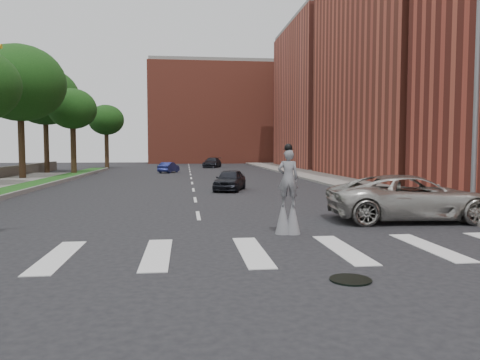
% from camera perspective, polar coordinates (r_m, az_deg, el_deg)
% --- Properties ---
extents(ground_plane, '(160.00, 160.00, 0.00)m').
position_cam_1_polar(ground_plane, '(11.90, -4.06, -9.94)').
color(ground_plane, black).
rests_on(ground_plane, ground).
extents(grass_median, '(2.00, 60.00, 0.25)m').
position_cam_1_polar(grass_median, '(33.51, -25.78, -1.09)').
color(grass_median, '#184A15').
rests_on(grass_median, ground).
extents(median_curb, '(0.20, 60.00, 0.28)m').
position_cam_1_polar(median_curb, '(33.18, -24.07, -1.06)').
color(median_curb, gray).
rests_on(median_curb, ground).
extents(sidewalk_right, '(5.00, 90.00, 0.18)m').
position_cam_1_polar(sidewalk_right, '(38.88, 12.91, -0.19)').
color(sidewalk_right, slate).
rests_on(sidewalk_right, ground).
extents(manhole, '(0.90, 0.90, 0.04)m').
position_cam_1_polar(manhole, '(10.55, 13.33, -11.75)').
color(manhole, black).
rests_on(manhole, ground).
extents(building_mid, '(16.00, 22.00, 24.00)m').
position_cam_1_polar(building_mid, '(48.12, 22.14, 14.65)').
color(building_mid, '#9C4331').
rests_on(building_mid, ground).
extents(building_far, '(16.00, 22.00, 20.00)m').
position_cam_1_polar(building_far, '(69.66, 12.42, 9.79)').
color(building_far, '#AD5040').
rests_on(building_far, ground).
extents(building_backdrop, '(26.00, 14.00, 18.00)m').
position_cam_1_polar(building_backdrop, '(89.98, -2.51, 7.91)').
color(building_backdrop, '#9C4331').
rests_on(building_backdrop, ground).
extents(streetlight, '(2.05, 0.20, 9.00)m').
position_cam_1_polar(streetlight, '(21.02, 26.63, 9.13)').
color(streetlight, slate).
rests_on(streetlight, ground).
extents(stilt_performer, '(0.83, 0.58, 2.98)m').
position_cam_1_polar(stilt_performer, '(15.49, 5.87, -2.14)').
color(stilt_performer, '#302113').
rests_on(stilt_performer, ground).
extents(suv_crossing, '(6.62, 3.39, 1.79)m').
position_cam_1_polar(suv_crossing, '(19.48, 20.20, -2.05)').
color(suv_crossing, '#B0ADA6').
rests_on(suv_crossing, ground).
extents(car_near, '(2.80, 4.46, 1.41)m').
position_cam_1_polar(car_near, '(31.01, -1.24, 0.01)').
color(car_near, black).
rests_on(car_near, ground).
extents(car_mid, '(2.42, 3.82, 1.19)m').
position_cam_1_polar(car_mid, '(53.52, -8.68, 1.52)').
color(car_mid, navy).
rests_on(car_mid, ground).
extents(car_far, '(3.23, 5.24, 1.42)m').
position_cam_1_polar(car_far, '(66.48, -3.41, 2.14)').
color(car_far, black).
rests_on(car_far, ground).
extents(tree_4, '(7.80, 7.80, 11.77)m').
position_cam_1_polar(tree_4, '(45.72, -25.28, 10.62)').
color(tree_4, '#302113').
rests_on(tree_4, ground).
extents(tree_5, '(7.43, 7.43, 11.69)m').
position_cam_1_polar(tree_5, '(57.28, -22.68, 9.34)').
color(tree_5, '#302113').
rests_on(tree_5, ground).
extents(tree_6, '(4.85, 4.85, 8.86)m').
position_cam_1_polar(tree_6, '(51.20, -19.75, 8.10)').
color(tree_6, '#302113').
rests_on(tree_6, ground).
extents(tree_7, '(4.76, 4.76, 8.57)m').
position_cam_1_polar(tree_7, '(65.77, -16.00, 7.00)').
color(tree_7, '#302113').
rests_on(tree_7, ground).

